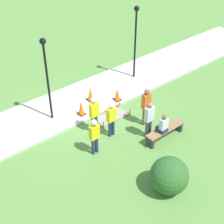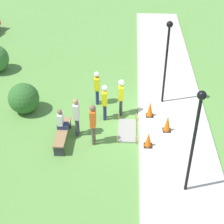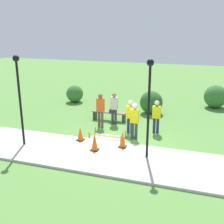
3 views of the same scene
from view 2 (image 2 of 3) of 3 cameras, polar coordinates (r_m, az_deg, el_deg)
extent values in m
plane|color=#5B8E42|center=(15.53, 4.38, -1.22)|extent=(60.00, 60.00, 0.00)
cube|color=#BCB7AD|center=(15.62, 10.05, -1.24)|extent=(28.00, 3.08, 0.10)
cube|color=gray|center=(14.80, 2.52, -3.07)|extent=(1.60, 0.77, 0.06)
cube|color=tan|center=(14.09, 4.05, -4.64)|extent=(0.05, 0.05, 0.36)
cube|color=tan|center=(15.36, 4.03, -0.84)|extent=(0.05, 0.05, 0.36)
cube|color=tan|center=(14.09, 0.89, -4.54)|extent=(0.05, 0.05, 0.36)
cube|color=tan|center=(15.36, 1.14, -0.75)|extent=(0.05, 0.05, 0.36)
cube|color=yellow|center=(14.66, 4.05, -2.38)|extent=(1.60, 0.00, 0.04)
cube|color=black|center=(13.96, 5.98, -5.56)|extent=(0.34, 0.34, 0.02)
cone|color=orange|center=(13.76, 6.06, -4.54)|extent=(0.29, 0.29, 0.62)
cube|color=black|center=(14.85, 9.06, -3.01)|extent=(0.34, 0.34, 0.02)
cone|color=orange|center=(14.62, 9.20, -1.84)|extent=(0.29, 0.29, 0.73)
cube|color=black|center=(15.63, 6.25, -0.57)|extent=(0.34, 0.34, 0.02)
cone|color=orange|center=(15.42, 6.34, 0.53)|extent=(0.29, 0.29, 0.70)
cube|color=#2D2D33|center=(13.63, -8.84, -6.39)|extent=(0.12, 0.40, 0.46)
cube|color=#2D2D33|center=(14.97, -7.62, -1.93)|extent=(0.12, 0.40, 0.46)
cube|color=olive|center=(14.13, -8.28, -3.24)|extent=(1.97, 0.44, 0.06)
cube|color=navy|center=(14.24, -8.16, -2.27)|extent=(0.34, 0.44, 0.18)
cube|color=silver|center=(14.05, -8.59, -1.16)|extent=(0.36, 0.20, 0.50)
sphere|color=brown|center=(13.85, -8.72, 0.03)|extent=(0.21, 0.21, 0.21)
cylinder|color=navy|center=(15.23, -1.22, -0.06)|extent=(0.14, 0.14, 0.80)
cylinder|color=navy|center=(15.38, -1.17, 0.32)|extent=(0.14, 0.14, 0.80)
cube|color=yellow|center=(14.91, -1.23, 2.40)|extent=(0.40, 0.22, 0.64)
sphere|color=tan|center=(14.68, -1.25, 3.80)|extent=(0.22, 0.22, 0.22)
sphere|color=white|center=(14.65, -1.25, 4.00)|extent=(0.25, 0.25, 0.25)
cylinder|color=#383D47|center=(15.52, 1.47, 0.74)|extent=(0.14, 0.14, 0.83)
cylinder|color=#383D47|center=(15.67, 1.49, 1.11)|extent=(0.14, 0.14, 0.83)
cube|color=yellow|center=(15.19, 1.52, 3.26)|extent=(0.40, 0.22, 0.66)
sphere|color=tan|center=(14.96, 1.55, 4.70)|extent=(0.23, 0.23, 0.23)
sphere|color=white|center=(14.93, 1.55, 4.91)|extent=(0.26, 0.26, 0.26)
cylinder|color=navy|center=(16.30, -2.49, 2.48)|extent=(0.14, 0.14, 0.79)
cylinder|color=navy|center=(16.45, -2.44, 2.82)|extent=(0.14, 0.14, 0.79)
cube|color=yellow|center=(16.01, -2.53, 4.79)|extent=(0.40, 0.22, 0.62)
sphere|color=brown|center=(15.81, -2.57, 6.10)|extent=(0.21, 0.21, 0.21)
sphere|color=white|center=(15.78, -2.57, 6.29)|extent=(0.25, 0.25, 0.25)
cylinder|color=brown|center=(13.86, -3.12, -3.93)|extent=(0.14, 0.14, 0.90)
cylinder|color=brown|center=(14.00, -3.05, -3.47)|extent=(0.14, 0.14, 0.90)
cube|color=#E55B1E|center=(13.44, -3.19, -1.01)|extent=(0.40, 0.22, 0.71)
sphere|color=brown|center=(13.17, -3.26, 0.68)|extent=(0.24, 0.24, 0.24)
cylinder|color=#383D47|center=(14.37, -5.83, -2.57)|extent=(0.14, 0.14, 0.86)
cylinder|color=#383D47|center=(14.51, -5.74, -2.13)|extent=(0.14, 0.14, 0.86)
cube|color=silver|center=(13.99, -5.97, 0.17)|extent=(0.40, 0.22, 0.68)
sphere|color=#A37A5B|center=(13.73, -6.08, 1.73)|extent=(0.23, 0.23, 0.23)
cylinder|color=black|center=(15.76, 8.89, 7.47)|extent=(0.10, 0.10, 3.75)
sphere|color=black|center=(14.96, 9.58, 14.17)|extent=(0.28, 0.28, 0.28)
cylinder|color=black|center=(11.22, 13.22, -5.86)|extent=(0.10, 0.10, 3.76)
sphere|color=black|center=(10.07, 14.70, 2.70)|extent=(0.28, 0.28, 0.28)
sphere|color=#2D6028|center=(16.13, -14.46, 2.20)|extent=(1.41, 1.41, 1.41)
camera|label=1|loc=(22.35, -28.67, 33.05)|focal=55.00mm
camera|label=3|loc=(20.29, 41.29, 15.70)|focal=45.00mm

